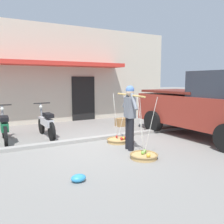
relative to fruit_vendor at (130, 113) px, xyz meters
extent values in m
plane|color=gray|center=(-0.44, 0.69, -0.98)|extent=(90.00, 90.00, 0.00)
cube|color=gray|center=(-0.44, 1.39, -0.93)|extent=(20.00, 0.24, 0.10)
cylinder|color=black|center=(-0.01, -0.09, -0.55)|extent=(0.15, 0.15, 0.86)
cylinder|color=black|center=(0.01, 0.09, -0.55)|extent=(0.15, 0.15, 0.86)
cube|color=slate|center=(0.00, 0.00, 0.15)|extent=(0.24, 0.36, 0.54)
sphere|color=#E0B78E|center=(0.00, 0.00, 0.56)|extent=(0.21, 0.21, 0.21)
sphere|color=#4C70B2|center=(0.00, 0.00, 0.61)|extent=(0.22, 0.22, 0.22)
cylinder|color=slate|center=(-0.03, -0.24, 0.32)|extent=(0.13, 0.35, 0.43)
cylinder|color=slate|center=(0.03, 0.24, 0.32)|extent=(0.13, 0.35, 0.43)
cylinder|color=tan|center=(0.00, 0.00, 0.47)|extent=(0.26, 1.58, 0.04)
cylinder|color=tan|center=(-0.11, -0.79, -0.93)|extent=(0.62, 0.62, 0.09)
torus|color=olive|center=(-0.11, -0.79, -0.88)|extent=(0.67, 0.67, 0.05)
sphere|color=gold|center=(-0.13, -0.99, -0.84)|extent=(0.10, 0.10, 0.10)
sphere|color=#6DA840|center=(-0.02, -0.70, -0.84)|extent=(0.10, 0.10, 0.10)
sphere|color=#71AE42|center=(-0.12, -0.76, -0.84)|extent=(0.09, 0.09, 0.09)
cylinder|color=silver|center=(-0.11, -0.64, -0.21)|extent=(0.01, 0.30, 1.36)
cylinder|color=silver|center=(-0.23, -0.86, -0.21)|extent=(0.26, 0.16, 1.36)
cylinder|color=silver|center=(0.02, -0.86, -0.21)|extent=(0.26, 0.16, 1.36)
cylinder|color=tan|center=(0.11, 0.79, -0.93)|extent=(0.62, 0.62, 0.09)
torus|color=olive|center=(0.11, 0.79, -0.88)|extent=(0.67, 0.67, 0.05)
sphere|color=#AB1F1B|center=(0.28, 0.70, -0.84)|extent=(0.09, 0.09, 0.09)
sphere|color=#B2201C|center=(0.16, 0.67, -0.84)|extent=(0.09, 0.09, 0.09)
sphere|color=red|center=(0.18, 0.96, -0.84)|extent=(0.09, 0.09, 0.09)
sphere|color=gold|center=(0.23, 0.69, -0.84)|extent=(0.10, 0.10, 0.10)
cylinder|color=silver|center=(0.11, 0.93, -0.21)|extent=(0.01, 0.30, 1.36)
cylinder|color=silver|center=(-0.02, 0.71, -0.21)|extent=(0.26, 0.16, 1.36)
cylinder|color=silver|center=(0.23, 0.71, -0.21)|extent=(0.26, 0.16, 1.36)
cylinder|color=black|center=(-2.80, 3.10, -0.69)|extent=(0.10, 0.58, 0.58)
cylinder|color=black|center=(-2.84, 1.86, -0.69)|extent=(0.10, 0.58, 0.58)
cube|color=#19663D|center=(-2.80, 3.10, -0.43)|extent=(0.15, 0.29, 0.06)
cube|color=#19663D|center=(-2.82, 2.38, -0.47)|extent=(0.24, 0.91, 0.24)
cube|color=black|center=(-2.83, 2.20, -0.23)|extent=(0.24, 0.57, 0.12)
cylinder|color=slate|center=(-2.80, 3.00, -0.30)|extent=(0.07, 0.30, 0.76)
cylinder|color=black|center=(-2.80, 2.92, 0.09)|extent=(0.54, 0.06, 0.04)
sphere|color=silver|center=(-2.80, 3.08, -0.05)|extent=(0.11, 0.11, 0.11)
cylinder|color=black|center=(-1.59, 3.13, -0.69)|extent=(0.09, 0.58, 0.58)
cylinder|color=black|center=(-1.56, 1.89, -0.69)|extent=(0.09, 0.58, 0.58)
cube|color=silver|center=(-1.59, 3.13, -0.43)|extent=(0.15, 0.28, 0.06)
cube|color=silver|center=(-1.57, 2.41, -0.47)|extent=(0.22, 0.90, 0.24)
cube|color=black|center=(-1.57, 2.23, -0.23)|extent=(0.23, 0.56, 0.12)
cylinder|color=slate|center=(-1.58, 3.03, -0.30)|extent=(0.07, 0.30, 0.76)
cylinder|color=black|center=(-1.58, 2.95, 0.09)|extent=(0.54, 0.05, 0.04)
sphere|color=silver|center=(-1.59, 3.11, -0.05)|extent=(0.11, 0.11, 0.11)
cube|color=maroon|center=(2.95, 0.03, -0.12)|extent=(2.03, 4.75, 0.96)
cube|color=maroon|center=(2.92, 1.09, 0.46)|extent=(1.87, 2.40, 0.08)
cylinder|color=black|center=(3.86, 1.51, -0.60)|extent=(0.28, 0.77, 0.76)
cylinder|color=black|center=(1.96, 1.46, -0.60)|extent=(0.28, 0.77, 0.76)
cube|color=beige|center=(-1.15, 7.64, 1.12)|extent=(13.00, 5.00, 4.20)
cube|color=red|center=(-1.15, 4.64, 1.52)|extent=(7.15, 1.00, 0.16)
cube|color=black|center=(0.80, 5.12, 0.02)|extent=(1.10, 0.06, 2.00)
ellipsoid|color=#3393D1|center=(-1.94, -1.28, -0.91)|extent=(0.28, 0.22, 0.14)
cube|color=olive|center=(1.55, 2.96, -0.82)|extent=(0.44, 0.36, 0.32)
camera|label=1|loc=(-3.44, -5.24, 0.85)|focal=38.82mm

